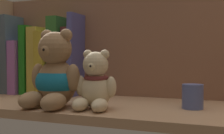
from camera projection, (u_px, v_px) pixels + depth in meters
shelf_board at (104, 108)px, 73.77cm from camera, size 79.92×30.64×2.00cm
shelf_back_panel at (124, 48)px, 88.10cm from camera, size 82.32×1.20×32.51cm
book_0 at (16, 55)px, 98.30cm from camera, size 4.15×13.54×24.95cm
book_1 at (25, 67)px, 97.16cm from camera, size 2.96×14.11×16.69cm
book_2 at (33, 60)px, 95.98cm from camera, size 2.23×11.85×21.43cm
book_3 at (42, 61)px, 94.79cm from camera, size 3.52×11.26×20.85cm
book_4 at (52, 63)px, 93.47cm from camera, size 3.51×14.85×19.37cm
book_5 at (62, 56)px, 92.03cm from camera, size 3.54×13.01×23.63cm
book_6 at (72, 62)px, 90.90cm from camera, size 2.14×10.14×20.45cm
book_7 at (79, 55)px, 89.98cm from camera, size 2.02×12.26×24.51cm
teddy_bear_larger at (55, 76)px, 69.12cm from camera, size 13.35×14.03×18.18cm
teddy_bear_smaller at (95, 84)px, 65.97cm from camera, size 9.72×9.88×13.30cm
pillar_candle at (193, 96)px, 66.63cm from camera, size 4.73×4.73×5.52cm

